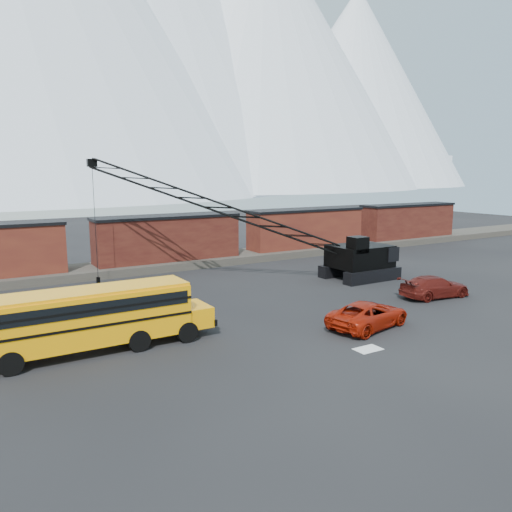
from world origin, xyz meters
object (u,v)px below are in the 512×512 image
Objects in this scene: maroon_suv at (435,287)px; crawler_crane at (224,209)px; red_pickup at (368,315)px; school_bus at (94,316)px.

maroon_suv is 0.23× the size of crawler_crane.
maroon_suv is (8.96, 2.71, 0.01)m from red_pickup.
school_bus reaches higher than red_pickup.
crawler_crane is at bearing -5.95° from red_pickup.
school_bus is 23.41m from maroon_suv.
red_pickup is at bearing -83.99° from crawler_crane.
crawler_crane is at bearing 39.63° from school_bus.
school_bus is 17.14m from crawler_crane.
school_bus is 2.13× the size of red_pickup.
crawler_crane reaches higher than maroon_suv.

